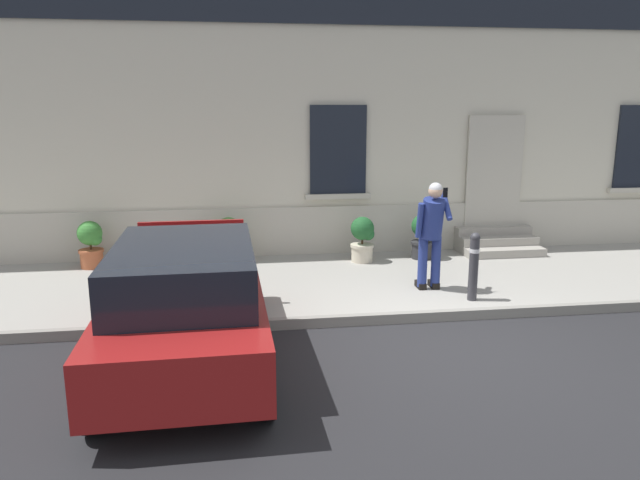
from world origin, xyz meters
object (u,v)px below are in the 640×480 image
bollard_near_person (474,264)px  planter_cream (363,238)px  planter_olive (229,239)px  planter_charcoal (423,235)px  planter_terracotta (91,243)px  person_on_phone (432,229)px  hatchback_car_red (186,302)px

bollard_near_person → planter_cream: (-1.16, 2.48, -0.11)m
planter_olive → planter_charcoal: (3.68, -0.24, 0.00)m
planter_olive → planter_cream: (2.48, -0.31, 0.00)m
planter_olive → planter_charcoal: same height
bollard_near_person → planter_terracotta: (-6.13, 2.76, -0.11)m
planter_olive → person_on_phone: bearing=-34.8°
person_on_phone → hatchback_car_red: bearing=-164.6°
planter_cream → planter_charcoal: (1.20, 0.08, 0.00)m
planter_terracotta → planter_olive: bearing=0.7°
planter_terracotta → planter_olive: (2.48, 0.03, 0.00)m
planter_terracotta → hatchback_car_red: bearing=-64.3°
planter_terracotta → planter_olive: 2.48m
planter_charcoal → hatchback_car_red: bearing=-136.2°
person_on_phone → planter_olive: bearing=131.6°
person_on_phone → planter_cream: (-0.69, 1.89, -0.54)m
hatchback_car_red → planter_terracotta: bearing=115.7°
hatchback_car_red → planter_terracotta: hatchback_car_red is taller
hatchback_car_red → person_on_phone: (3.64, 2.01, 0.36)m
person_on_phone → planter_olive: 3.90m
planter_charcoal → planter_terracotta: bearing=178.1°
person_on_phone → bollard_near_person: bearing=-64.6°
hatchback_car_red → planter_charcoal: (4.15, 3.98, -0.18)m
person_on_phone → planter_charcoal: 2.10m
hatchback_car_red → person_on_phone: person_on_phone is taller
bollard_near_person → planter_cream: size_ratio=1.22×
person_on_phone → planter_terracotta: (-5.65, 2.17, -0.54)m
hatchback_car_red → person_on_phone: bearing=28.9°
planter_olive → hatchback_car_red: bearing=-96.4°
planter_cream → person_on_phone: bearing=-70.0°
person_on_phone → planter_charcoal: (0.51, 1.97, -0.54)m
planter_terracotta → planter_charcoal: same height
planter_terracotta → planter_cream: (4.96, -0.28, 0.00)m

